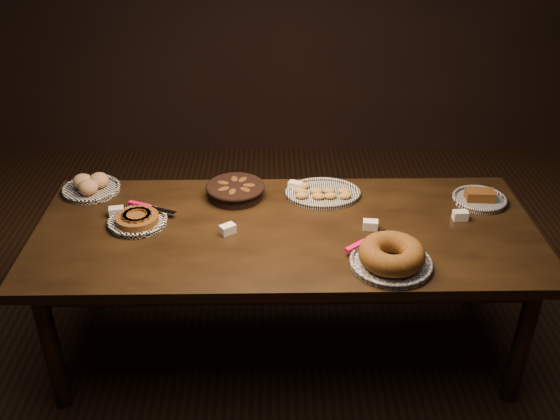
{
  "coord_description": "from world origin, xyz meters",
  "views": [
    {
      "loc": [
        -0.07,
        -2.52,
        2.34
      ],
      "look_at": [
        -0.03,
        0.05,
        0.82
      ],
      "focal_mm": 40.0,
      "sensor_mm": 36.0,
      "label": 1
    }
  ],
  "objects_px": {
    "madeleine_platter": "(322,193)",
    "apple_tart_plate": "(138,220)",
    "bundt_cake_plate": "(391,256)",
    "buffet_table": "(286,241)"
  },
  "relations": [
    {
      "from": "bundt_cake_plate",
      "to": "buffet_table",
      "type": "bearing_deg",
      "value": 130.82
    },
    {
      "from": "buffet_table",
      "to": "madeleine_platter",
      "type": "relative_size",
      "value": 6.22
    },
    {
      "from": "apple_tart_plate",
      "to": "bundt_cake_plate",
      "type": "height_order",
      "value": "bundt_cake_plate"
    },
    {
      "from": "buffet_table",
      "to": "bundt_cake_plate",
      "type": "height_order",
      "value": "bundt_cake_plate"
    },
    {
      "from": "madeleine_platter",
      "to": "apple_tart_plate",
      "type": "bearing_deg",
      "value": -173.35
    },
    {
      "from": "buffet_table",
      "to": "bundt_cake_plate",
      "type": "distance_m",
      "value": 0.56
    },
    {
      "from": "buffet_table",
      "to": "apple_tart_plate",
      "type": "bearing_deg",
      "value": 175.93
    },
    {
      "from": "buffet_table",
      "to": "madeleine_platter",
      "type": "distance_m",
      "value": 0.38
    },
    {
      "from": "madeleine_platter",
      "to": "bundt_cake_plate",
      "type": "distance_m",
      "value": 0.67
    },
    {
      "from": "madeleine_platter",
      "to": "buffet_table",
      "type": "bearing_deg",
      "value": -131.46
    }
  ]
}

